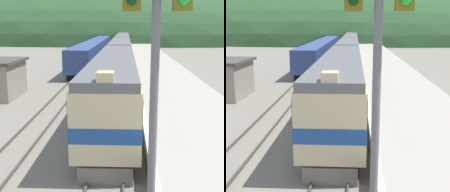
% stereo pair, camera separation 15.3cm
% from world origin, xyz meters
% --- Properties ---
extents(track_main, '(1.52, 180.00, 0.16)m').
position_xyz_m(track_main, '(0.00, 70.00, 0.08)').
color(track_main, '#4C443D').
rests_on(track_main, ground).
extents(track_siding, '(1.52, 180.00, 0.16)m').
position_xyz_m(track_siding, '(-4.73, 70.00, 0.08)').
color(track_siding, '#4C443D').
rests_on(track_siding, ground).
extents(platform, '(6.22, 140.00, 1.12)m').
position_xyz_m(platform, '(4.81, 50.00, 0.55)').
color(platform, '#ADA393').
rests_on(platform, ground).
extents(distant_hills, '(222.96, 100.33, 51.76)m').
position_xyz_m(distant_hills, '(0.00, 136.36, 0.00)').
color(distant_hills, '#335B33').
rests_on(distant_hills, ground).
extents(express_train_lead_car, '(2.86, 21.46, 4.50)m').
position_xyz_m(express_train_lead_car, '(0.00, 21.10, 2.27)').
color(express_train_lead_car, black).
rests_on(express_train_lead_car, ground).
extents(carriage_second, '(2.85, 20.69, 4.14)m').
position_xyz_m(carriage_second, '(0.00, 43.28, 2.25)').
color(carriage_second, black).
rests_on(carriage_second, ground).
extents(carriage_third, '(2.85, 20.69, 4.14)m').
position_xyz_m(carriage_third, '(0.00, 64.85, 2.25)').
color(carriage_third, black).
rests_on(carriage_third, ground).
extents(carriage_fourth, '(2.85, 20.69, 4.14)m').
position_xyz_m(carriage_fourth, '(0.00, 86.41, 2.25)').
color(carriage_fourth, black).
rests_on(carriage_fourth, ground).
extents(carriage_fifth, '(2.85, 20.69, 4.14)m').
position_xyz_m(carriage_fifth, '(0.00, 107.98, 2.25)').
color(carriage_fifth, black).
rests_on(carriage_fifth, ground).
extents(siding_train, '(2.90, 45.73, 3.51)m').
position_xyz_m(siding_train, '(-4.73, 55.92, 1.81)').
color(siding_train, black).
rests_on(siding_train, ground).
extents(signal_mast_main, '(2.20, 0.42, 8.53)m').
position_xyz_m(signal_mast_main, '(1.43, 6.54, 5.60)').
color(signal_mast_main, slate).
rests_on(signal_mast_main, ground).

